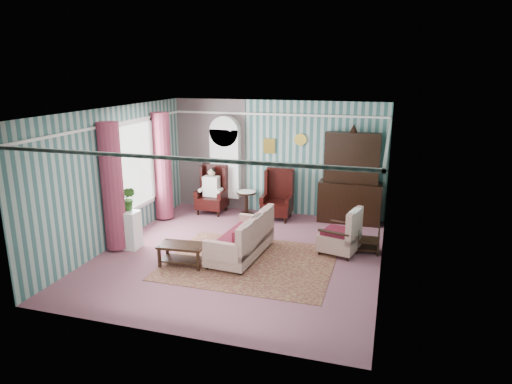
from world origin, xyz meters
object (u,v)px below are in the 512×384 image
(wingback_right, at_px, (277,195))
(round_side_table, at_px, (246,203))
(plant_stand, at_px, (127,230))
(seated_woman, at_px, (212,191))
(wingback_left, at_px, (212,190))
(coffee_table, at_px, (182,255))
(nest_table, at_px, (368,240))
(floral_armchair, at_px, (340,230))
(sofa, at_px, (240,233))
(bookcase, at_px, (226,168))
(dresser_hutch, at_px, (351,175))

(wingback_right, bearing_deg, round_side_table, 169.99)
(round_side_table, relative_size, plant_stand, 0.75)
(wingback_right, distance_m, seated_woman, 1.75)
(wingback_left, bearing_deg, seated_woman, 0.00)
(coffee_table, bearing_deg, wingback_left, 102.26)
(seated_woman, relative_size, round_side_table, 1.97)
(nest_table, bearing_deg, round_side_table, 151.80)
(wingback_left, bearing_deg, round_side_table, 9.46)
(round_side_table, xyz_separation_m, floral_armchair, (2.60, -1.92, 0.21))
(seated_woman, height_order, coffee_table, seated_woman)
(round_side_table, bearing_deg, floral_armchair, -36.39)
(round_side_table, distance_m, coffee_table, 3.40)
(sofa, distance_m, floral_armchair, 2.01)
(seated_woman, distance_m, nest_table, 4.37)
(sofa, distance_m, coffee_table, 1.21)
(plant_stand, xyz_separation_m, coffee_table, (1.50, -0.49, -0.19))
(bookcase, bearing_deg, dresser_hutch, -2.11)
(seated_woman, bearing_deg, wingback_right, 0.00)
(plant_stand, distance_m, floral_armchair, 4.41)
(round_side_table, height_order, coffee_table, round_side_table)
(wingback_right, xyz_separation_m, plant_stand, (-2.55, -2.75, -0.22))
(bookcase, bearing_deg, coffee_table, -82.87)
(seated_woman, height_order, round_side_table, seated_woman)
(sofa, xyz_separation_m, floral_armchair, (1.86, 0.75, 0.01))
(bookcase, relative_size, floral_armchair, 2.22)
(seated_woman, xyz_separation_m, sofa, (1.64, -2.52, -0.09))
(seated_woman, height_order, plant_stand, seated_woman)
(dresser_hutch, distance_m, plant_stand, 5.31)
(plant_stand, distance_m, sofa, 2.45)
(plant_stand, bearing_deg, wingback_right, 47.16)
(dresser_hutch, bearing_deg, bookcase, 177.89)
(wingback_left, distance_m, seated_woman, 0.04)
(dresser_hutch, relative_size, sofa, 1.30)
(floral_armchair, bearing_deg, coffee_table, 131.53)
(wingback_left, relative_size, coffee_table, 1.43)
(dresser_hutch, xyz_separation_m, nest_table, (0.57, -1.82, -0.91))
(wingback_right, distance_m, sofa, 2.52)
(dresser_hutch, bearing_deg, nest_table, -72.61)
(dresser_hutch, relative_size, round_side_table, 3.93)
(seated_woman, height_order, sofa, seated_woman)
(bookcase, xyz_separation_m, seated_woman, (-0.25, -0.39, -0.53))
(bookcase, relative_size, dresser_hutch, 0.95)
(nest_table, bearing_deg, dresser_hutch, 107.39)
(seated_woman, bearing_deg, floral_armchair, -26.78)
(dresser_hutch, bearing_deg, sofa, -123.75)
(plant_stand, bearing_deg, coffee_table, -18.12)
(seated_woman, bearing_deg, sofa, -56.99)
(wingback_left, height_order, plant_stand, wingback_left)
(wingback_left, relative_size, sofa, 0.69)
(sofa, bearing_deg, wingback_left, 37.43)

